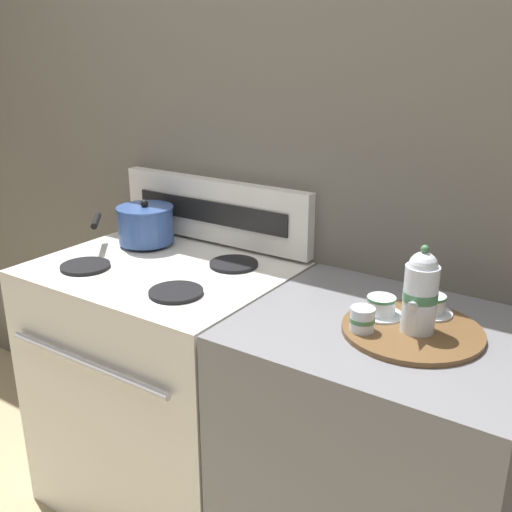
{
  "coord_description": "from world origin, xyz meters",
  "views": [
    {
      "loc": [
        0.89,
        -1.33,
        1.57
      ],
      "look_at": [
        -0.05,
        0.07,
        0.97
      ],
      "focal_mm": 42.0,
      "sensor_mm": 36.0,
      "label": 1
    }
  ],
  "objects_px": {
    "teapot": "(420,292)",
    "saucepan": "(145,224)",
    "creamer_jug": "(362,319)",
    "teacup_right": "(381,306)",
    "teacup_left": "(431,305)",
    "stove": "(167,386)",
    "serving_tray": "(413,330)"
  },
  "relations": [
    {
      "from": "saucepan",
      "to": "teacup_left",
      "type": "xyz_separation_m",
      "value": [
        1.04,
        -0.03,
        -0.04
      ]
    },
    {
      "from": "stove",
      "to": "teacup_right",
      "type": "distance_m",
      "value": 0.89
    },
    {
      "from": "stove",
      "to": "creamer_jug",
      "type": "xyz_separation_m",
      "value": [
        0.74,
        -0.08,
        0.49
      ]
    },
    {
      "from": "teacup_right",
      "to": "creamer_jug",
      "type": "distance_m",
      "value": 0.11
    },
    {
      "from": "serving_tray",
      "to": "creamer_jug",
      "type": "height_order",
      "value": "creamer_jug"
    },
    {
      "from": "teacup_left",
      "to": "teacup_right",
      "type": "bearing_deg",
      "value": -141.22
    },
    {
      "from": "teapot",
      "to": "saucepan",
      "type": "bearing_deg",
      "value": 172.05
    },
    {
      "from": "stove",
      "to": "serving_tray",
      "type": "xyz_separation_m",
      "value": [
        0.84,
        0.0,
        0.45
      ]
    },
    {
      "from": "saucepan",
      "to": "serving_tray",
      "type": "relative_size",
      "value": 0.81
    },
    {
      "from": "stove",
      "to": "teacup_left",
      "type": "relative_size",
      "value": 7.94
    },
    {
      "from": "teapot",
      "to": "teacup_right",
      "type": "bearing_deg",
      "value": 163.89
    },
    {
      "from": "stove",
      "to": "teapot",
      "type": "height_order",
      "value": "teapot"
    },
    {
      "from": "saucepan",
      "to": "teacup_right",
      "type": "relative_size",
      "value": 2.48
    },
    {
      "from": "serving_tray",
      "to": "creamer_jug",
      "type": "xyz_separation_m",
      "value": [
        -0.1,
        -0.09,
        0.04
      ]
    },
    {
      "from": "serving_tray",
      "to": "teapot",
      "type": "distance_m",
      "value": 0.11
    },
    {
      "from": "saucepan",
      "to": "teacup_left",
      "type": "height_order",
      "value": "saucepan"
    },
    {
      "from": "teapot",
      "to": "teacup_left",
      "type": "height_order",
      "value": "teapot"
    },
    {
      "from": "serving_tray",
      "to": "teacup_right",
      "type": "xyz_separation_m",
      "value": [
        -0.09,
        0.02,
        0.03
      ]
    },
    {
      "from": "teapot",
      "to": "creamer_jug",
      "type": "xyz_separation_m",
      "value": [
        -0.11,
        -0.08,
        -0.07
      ]
    },
    {
      "from": "serving_tray",
      "to": "creamer_jug",
      "type": "distance_m",
      "value": 0.14
    },
    {
      "from": "saucepan",
      "to": "teacup_right",
      "type": "bearing_deg",
      "value": -6.98
    },
    {
      "from": "teacup_right",
      "to": "creamer_jug",
      "type": "xyz_separation_m",
      "value": [
        -0.0,
        -0.11,
        0.0
      ]
    },
    {
      "from": "saucepan",
      "to": "teapot",
      "type": "bearing_deg",
      "value": -7.95
    },
    {
      "from": "stove",
      "to": "teacup_right",
      "type": "relative_size",
      "value": 7.94
    },
    {
      "from": "stove",
      "to": "saucepan",
      "type": "relative_size",
      "value": 3.19
    },
    {
      "from": "saucepan",
      "to": "teacup_right",
      "type": "height_order",
      "value": "saucepan"
    },
    {
      "from": "saucepan",
      "to": "teapot",
      "type": "relative_size",
      "value": 1.28
    },
    {
      "from": "teacup_left",
      "to": "teacup_right",
      "type": "height_order",
      "value": "same"
    },
    {
      "from": "stove",
      "to": "serving_tray",
      "type": "relative_size",
      "value": 2.58
    },
    {
      "from": "teacup_left",
      "to": "teacup_right",
      "type": "relative_size",
      "value": 1.0
    },
    {
      "from": "serving_tray",
      "to": "teacup_right",
      "type": "height_order",
      "value": "teacup_right"
    },
    {
      "from": "creamer_jug",
      "to": "serving_tray",
      "type": "bearing_deg",
      "value": 41.14
    }
  ]
}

